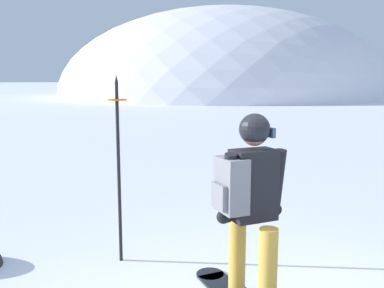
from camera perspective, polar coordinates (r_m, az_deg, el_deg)
ridge_peak_main at (r=44.24m, az=4.54°, el=6.39°), size 33.26×29.93×17.45m
snowboarder_main at (r=3.56m, az=7.65°, el=-8.82°), size 0.67×1.80×1.71m
piste_marker_near at (r=4.60m, az=-9.77°, el=-1.80°), size 0.20×0.20×2.02m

